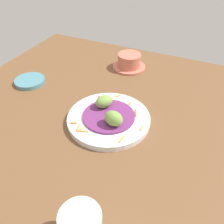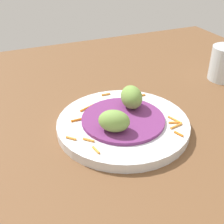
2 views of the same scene
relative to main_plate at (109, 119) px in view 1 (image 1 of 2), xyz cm
name	(u,v)px [view 1 (image 1 of 2)]	position (x,y,z in cm)	size (l,w,h in cm)	color
table_surface	(102,128)	(-1.17, -2.58, -1.91)	(110.00, 110.00, 2.00)	brown
main_plate	(109,119)	(0.00, 0.00, 0.00)	(25.26, 25.26, 1.82)	silver
cabbage_bed	(109,116)	(0.00, 0.00, 1.23)	(15.84, 15.84, 0.63)	#702D6B
carrot_garnish	(108,117)	(0.07, -0.35, 1.11)	(20.03, 21.36, 0.40)	orange
guac_scoop_left	(113,118)	(3.05, -3.21, 3.78)	(5.60, 4.10, 4.48)	#759E47
guac_scoop_center	(104,101)	(-3.05, 3.21, 3.50)	(5.59, 4.09, 3.91)	#759E47
side_plate_small	(30,81)	(-36.48, 7.42, -0.18)	(11.16, 11.16, 1.47)	teal
terracotta_bowl	(129,62)	(-6.71, 33.94, 1.76)	(13.49, 13.49, 5.99)	#C66B56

